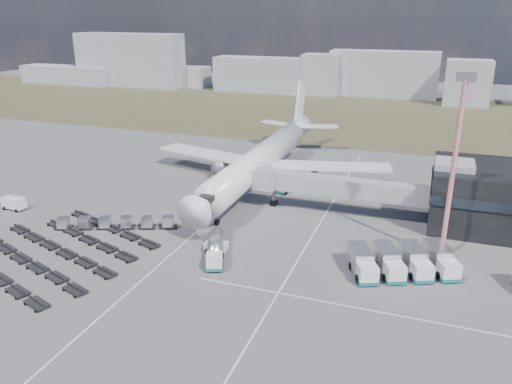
% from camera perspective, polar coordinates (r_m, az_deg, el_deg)
% --- Properties ---
extents(ground, '(420.00, 420.00, 0.00)m').
position_cam_1_polar(ground, '(76.30, -7.22, -6.30)').
color(ground, '#565659').
rests_on(ground, ground).
extents(grass_strip, '(420.00, 90.00, 0.01)m').
position_cam_1_polar(grass_strip, '(176.80, 9.12, 8.79)').
color(grass_strip, '#4A452C').
rests_on(grass_strip, ground).
extents(lane_markings, '(47.12, 110.00, 0.01)m').
position_cam_1_polar(lane_markings, '(75.27, 0.52, -6.51)').
color(lane_markings, silver).
rests_on(lane_markings, ground).
extents(jet_bridge, '(30.30, 3.80, 7.05)m').
position_cam_1_polar(jet_bridge, '(87.40, 8.12, 0.72)').
color(jet_bridge, '#939399').
rests_on(jet_bridge, ground).
extents(airliner, '(51.59, 64.53, 17.62)m').
position_cam_1_polar(airliner, '(102.31, 0.80, 3.93)').
color(airliner, white).
rests_on(airliner, ground).
extents(skyline, '(312.92, 25.06, 23.98)m').
position_cam_1_polar(skyline, '(216.19, 6.16, 13.33)').
color(skyline, '#9A9DA8').
rests_on(skyline, ground).
extents(fuel_tanker, '(5.46, 9.22, 2.92)m').
position_cam_1_polar(fuel_tanker, '(72.15, -4.66, -6.53)').
color(fuel_tanker, white).
rests_on(fuel_tanker, ground).
extents(pushback_tug, '(3.32, 1.95, 1.47)m').
position_cam_1_polar(pushback_tug, '(74.45, -4.56, -6.27)').
color(pushback_tug, white).
rests_on(pushback_tug, ground).
extents(utility_van, '(4.31, 2.15, 2.25)m').
position_cam_1_polar(utility_van, '(99.24, -25.93, -1.21)').
color(utility_van, white).
rests_on(utility_van, ground).
extents(catering_truck, '(3.58, 5.79, 2.48)m').
position_cam_1_polar(catering_truck, '(98.75, 3.62, 0.84)').
color(catering_truck, white).
rests_on(catering_truck, ground).
extents(service_trucks_near, '(15.43, 12.36, 3.01)m').
position_cam_1_polar(service_trucks_near, '(71.07, 16.32, -7.61)').
color(service_trucks_near, white).
rests_on(service_trucks_near, ground).
extents(uld_row, '(19.07, 8.76, 1.80)m').
position_cam_1_polar(uld_row, '(84.71, -15.73, -3.38)').
color(uld_row, black).
rests_on(uld_row, ground).
extents(baggage_dollies, '(30.69, 28.08, 0.82)m').
position_cam_1_polar(baggage_dollies, '(79.85, -21.96, -6.12)').
color(baggage_dollies, black).
rests_on(baggage_dollies, ground).
extents(floodlight_mast, '(2.51, 2.03, 26.30)m').
position_cam_1_polar(floodlight_mast, '(72.66, 21.59, 2.24)').
color(floodlight_mast, '#B01C1C').
rests_on(floodlight_mast, ground).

